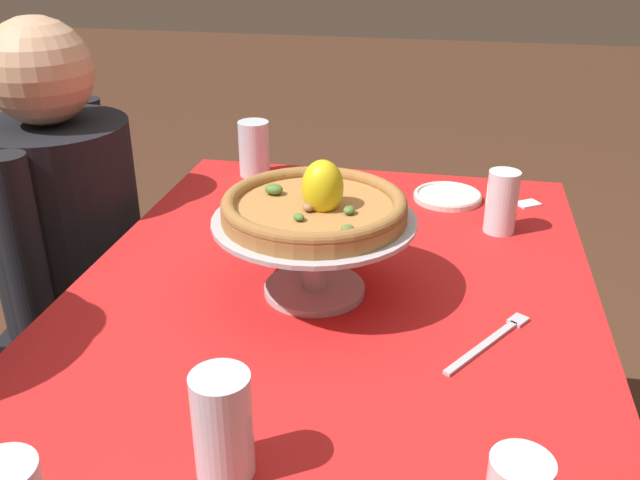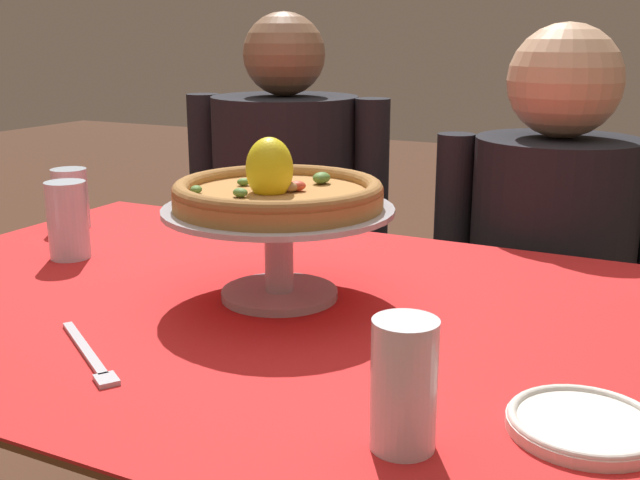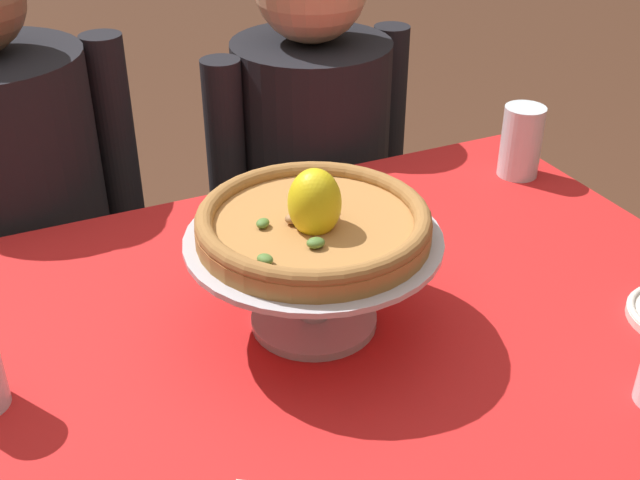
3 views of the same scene
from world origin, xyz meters
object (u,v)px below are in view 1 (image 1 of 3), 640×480
diner_right (74,274)px  water_glass_front_right (501,205)px  side_plate (448,196)px  sugar_packet (528,204)px  water_glass_back_right (254,152)px  water_glass_side_left (223,430)px  pizza_stand (314,243)px  pizza (315,205)px  dinner_fork (492,340)px

diner_right → water_glass_front_right: bearing=-88.2°
side_plate → sugar_packet: size_ratio=3.09×
water_glass_back_right → side_plate: (-0.07, -0.48, -0.05)m
water_glass_front_right → water_glass_side_left: size_ratio=0.95×
water_glass_side_left → water_glass_back_right: 1.01m
sugar_packet → water_glass_front_right: bearing=155.5°
water_glass_back_right → diner_right: (-0.26, 0.38, -0.24)m
water_glass_front_right → sugar_packet: (0.15, -0.07, -0.06)m
diner_right → pizza_stand: bearing=-114.1°
pizza → sugar_packet: 0.64m
water_glass_side_left → dinner_fork: 0.47m
pizza → water_glass_back_right: 0.61m
pizza → diner_right: bearing=65.9°
water_glass_front_right → side_plate: water_glass_front_right is taller
pizza_stand → water_glass_side_left: pizza_stand is taller
water_glass_side_left → dinner_fork: size_ratio=0.72×
water_glass_side_left → water_glass_back_right: (0.98, 0.24, -0.00)m
pizza_stand → side_plate: size_ratio=2.21×
water_glass_front_right → dinner_fork: (-0.42, 0.02, -0.05)m
pizza_stand → sugar_packet: 0.62m
pizza → water_glass_side_left: size_ratio=2.24×
sugar_packet → dinner_fork: bearing=170.6°
water_glass_front_right → water_glass_side_left: water_glass_side_left is taller
water_glass_back_right → water_glass_side_left: bearing=-166.2°
water_glass_front_right → side_plate: 0.19m
side_plate → diner_right: diner_right is taller
water_glass_side_left → sugar_packet: bearing=-24.4°
water_glass_back_right → side_plate: 0.49m
pizza_stand → water_glass_back_right: 0.61m
pizza_stand → dinner_fork: pizza_stand is taller
pizza_stand → pizza: pizza is taller
water_glass_front_right → water_glass_back_right: (0.23, 0.59, 0.00)m
side_plate → sugar_packet: side_plate is taller
side_plate → water_glass_front_right: bearing=-144.7°
side_plate → water_glass_side_left: bearing=165.5°
pizza → diner_right: 0.79m
pizza_stand → diner_right: bearing=65.9°
water_glass_front_right → pizza: bearing=134.7°
water_glass_side_left → water_glass_front_right: bearing=-24.4°
pizza → water_glass_side_left: 0.45m
pizza_stand → sugar_packet: pizza_stand is taller
pizza_stand → sugar_packet: (0.47, -0.40, -0.09)m
water_glass_back_right → water_glass_front_right: bearing=-111.1°
water_glass_front_right → sugar_packet: 0.18m
diner_right → pizza: bearing=-114.1°
dinner_fork → diner_right: 1.04m
water_glass_front_right → side_plate: (0.15, 0.11, -0.05)m
water_glass_side_left → water_glass_back_right: water_glass_side_left is taller
sugar_packet → diner_right: (-0.18, 1.04, -0.19)m
side_plate → sugar_packet: 0.18m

